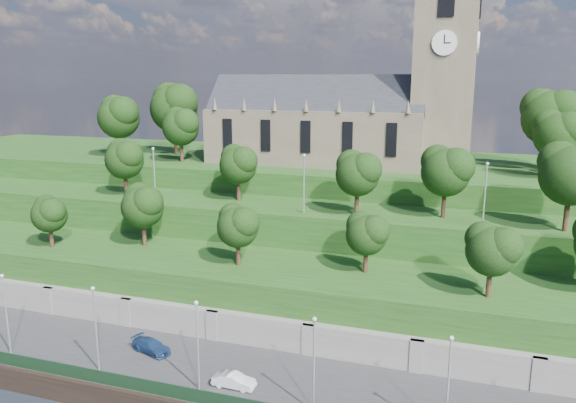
% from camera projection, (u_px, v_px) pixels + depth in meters
% --- Properties ---
extents(promenade, '(160.00, 12.00, 2.00)m').
position_uv_depth(promenade, '(238.00, 383.00, 50.09)').
color(promenade, '#2D2D30').
rests_on(promenade, ground).
extents(fence, '(160.00, 0.10, 1.20)m').
position_uv_depth(fence, '(211.00, 399.00, 44.74)').
color(fence, '#15311B').
rests_on(fence, promenade).
extents(retaining_wall, '(160.00, 2.10, 5.00)m').
position_uv_depth(retaining_wall, '(262.00, 338.00, 55.29)').
color(retaining_wall, slate).
rests_on(retaining_wall, ground).
extents(embankment_lower, '(160.00, 12.00, 8.00)m').
position_uv_depth(embankment_lower, '(282.00, 301.00, 60.55)').
color(embankment_lower, '#1B4115').
rests_on(embankment_lower, ground).
extents(embankment_upper, '(160.00, 10.00, 12.00)m').
position_uv_depth(embankment_upper, '(310.00, 254.00, 70.30)').
color(embankment_upper, '#1B4115').
rests_on(embankment_upper, ground).
extents(hilltop, '(160.00, 32.00, 15.00)m').
position_uv_depth(hilltop, '(347.00, 207.00, 89.42)').
color(hilltop, '#1B4115').
rests_on(hilltop, ground).
extents(church, '(38.60, 12.35, 27.60)m').
position_uv_depth(church, '(349.00, 113.00, 82.20)').
color(church, brown).
rests_on(church, hilltop).
extents(trees_lower, '(63.71, 8.86, 7.61)m').
position_uv_depth(trees_lower, '(315.00, 225.00, 57.83)').
color(trees_lower, '#341E14').
rests_on(trees_lower, embankment_lower).
extents(trees_upper, '(60.16, 8.55, 9.31)m').
position_uv_depth(trees_upper, '(368.00, 167.00, 64.69)').
color(trees_upper, '#341E14').
rests_on(trees_upper, embankment_upper).
extents(trees_hilltop, '(77.61, 16.55, 11.89)m').
position_uv_depth(trees_hilltop, '(326.00, 116.00, 82.99)').
color(trees_hilltop, '#341E14').
rests_on(trees_hilltop, hilltop).
extents(lamp_posts_promenade, '(60.36, 0.36, 7.94)m').
position_uv_depth(lamp_posts_promenade, '(197.00, 339.00, 46.26)').
color(lamp_posts_promenade, '#B2B2B7').
rests_on(lamp_posts_promenade, promenade).
extents(lamp_posts_upper, '(40.36, 0.36, 7.02)m').
position_uv_depth(lamp_posts_upper, '(304.00, 179.00, 65.33)').
color(lamp_posts_upper, '#B2B2B7').
rests_on(lamp_posts_upper, embankment_upper).
extents(car_middle, '(3.75, 1.33, 1.23)m').
position_uv_depth(car_middle, '(234.00, 380.00, 47.40)').
color(car_middle, silver).
rests_on(car_middle, promenade).
extents(car_right, '(4.59, 2.95, 1.24)m').
position_uv_depth(car_right, '(151.00, 346.00, 53.47)').
color(car_right, navy).
rests_on(car_right, promenade).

